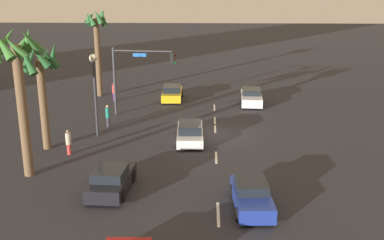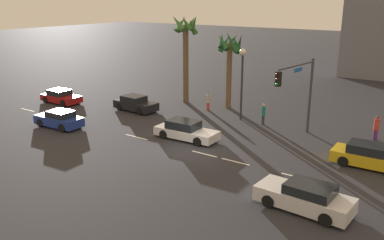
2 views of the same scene
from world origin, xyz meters
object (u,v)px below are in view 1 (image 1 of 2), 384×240
object	(u,v)px
car_4	(111,180)
pedestrian_0	(114,91)
car_0	(251,196)
pedestrian_2	(108,115)
pedestrian_1	(68,142)
car_2	(251,97)
traffic_signal	(136,70)
car_1	(190,132)
palm_tree_1	(17,70)
palm_tree_2	(97,34)
car_5	(172,93)
palm_tree_0	(40,73)
streetlamp	(94,79)

from	to	relation	value
car_4	pedestrian_0	size ratio (longest dim) A/B	2.31
pedestrian_0	car_0	bearing A→B (deg)	-152.55
pedestrian_0	pedestrian_2	distance (m)	8.31
pedestrian_1	pedestrian_2	bearing A→B (deg)	-11.22
car_2	traffic_signal	distance (m)	11.20
car_1	palm_tree_1	xyz separation A→B (m)	(-6.36, 8.90, 5.40)
pedestrian_1	pedestrian_2	world-z (taller)	pedestrian_2
pedestrian_2	car_0	bearing A→B (deg)	-142.79
palm_tree_2	pedestrian_2	bearing A→B (deg)	-163.62
car_5	palm_tree_2	distance (m)	9.12
car_4	pedestrian_0	bearing A→B (deg)	11.13
car_5	palm_tree_2	size ratio (longest dim) A/B	0.53
car_2	car_5	xyz separation A→B (m)	(1.33, 7.37, -0.00)
car_4	palm_tree_2	xyz separation A→B (m)	(21.69, 5.71, 5.41)
car_0	car_4	world-z (taller)	car_4
palm_tree_2	traffic_signal	bearing A→B (deg)	-145.60
car_2	pedestrian_1	world-z (taller)	pedestrian_1
pedestrian_0	pedestrian_2	world-z (taller)	pedestrian_0
car_5	palm_tree_0	distance (m)	16.31
car_1	pedestrian_2	distance (m)	7.09
car_1	car_5	size ratio (longest dim) A/B	1.05
car_1	traffic_signal	xyz separation A→B (m)	(6.46, 4.68, 3.23)
car_4	pedestrian_1	xyz separation A→B (m)	(5.30, 3.85, 0.23)
car_1	traffic_signal	world-z (taller)	traffic_signal
car_0	car_1	size ratio (longest dim) A/B	0.86
pedestrian_0	traffic_signal	bearing A→B (deg)	-148.93
car_2	pedestrian_1	bearing A→B (deg)	137.05
car_0	traffic_signal	distance (m)	18.46
car_5	traffic_signal	xyz separation A→B (m)	(-5.60, 2.47, 3.21)
pedestrian_1	car_0	bearing A→B (deg)	-122.04
car_4	car_5	xyz separation A→B (m)	(20.33, -1.53, 0.02)
car_4	pedestrian_2	world-z (taller)	pedestrian_2
car_4	palm_tree_0	bearing A→B (deg)	41.56
car_4	car_5	size ratio (longest dim) A/B	0.92
streetlamp	pedestrian_2	world-z (taller)	streetlamp
car_5	pedestrian_1	xyz separation A→B (m)	(-15.03, 5.38, 0.21)
car_0	streetlamp	distance (m)	15.10
car_2	pedestrian_2	xyz separation A→B (m)	(-7.69, 11.56, 0.27)
palm_tree_0	palm_tree_1	world-z (taller)	palm_tree_1
car_2	pedestrian_0	size ratio (longest dim) A/B	2.59
car_0	palm_tree_1	distance (m)	13.85
pedestrian_1	palm_tree_1	xyz separation A→B (m)	(-3.40, 1.31, 5.16)
pedestrian_0	palm_tree_0	distance (m)	13.92
pedestrian_0	palm_tree_2	xyz separation A→B (m)	(2.15, 1.87, 5.09)
streetlamp	pedestrian_2	size ratio (longest dim) A/B	3.41
pedestrian_0	palm_tree_1	xyz separation A→B (m)	(-17.63, 1.32, 5.08)
car_4	pedestrian_0	xyz separation A→B (m)	(19.54, 3.84, 0.31)
pedestrian_0	palm_tree_0	xyz separation A→B (m)	(-13.17, 1.81, 4.13)
car_1	car_2	world-z (taller)	car_2
pedestrian_2	pedestrian_1	bearing A→B (deg)	168.78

